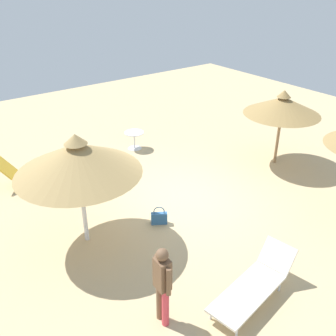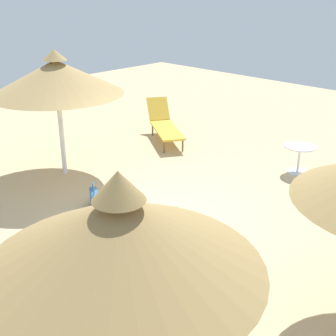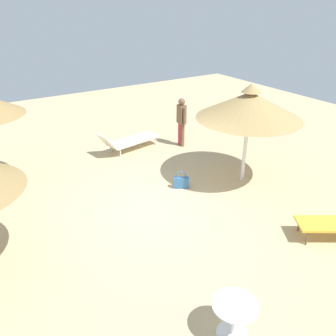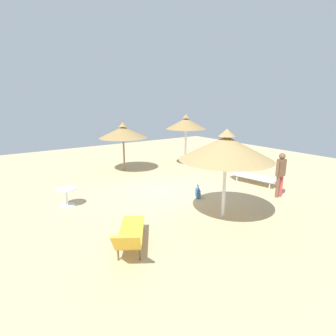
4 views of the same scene
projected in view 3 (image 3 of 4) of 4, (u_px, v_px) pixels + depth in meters
name	position (u px, v px, depth m)	size (l,w,h in m)	color
ground	(154.00, 213.00, 8.43)	(24.00, 24.00, 0.10)	tan
parasol_umbrella_near_left	(250.00, 105.00, 8.92)	(2.75, 2.75, 2.70)	white
lounge_chair_front	(127.00, 140.00, 11.56)	(1.02, 2.21, 0.79)	silver
person_standing_far_left	(181.00, 119.00, 11.68)	(0.47, 0.23, 1.65)	#D83F4C
handbag	(181.00, 182.00, 9.35)	(0.33, 0.41, 0.50)	#336699
side_table_round	(234.00, 314.00, 5.16)	(0.69, 0.69, 0.62)	silver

